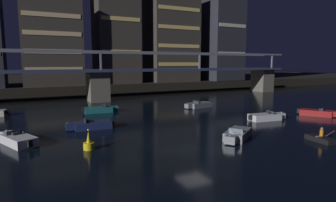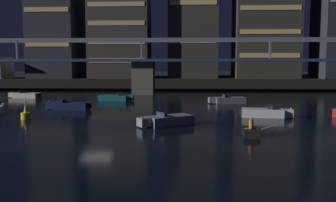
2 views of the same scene
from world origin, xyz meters
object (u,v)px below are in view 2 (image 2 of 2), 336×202
object	(u,v)px
tower_west_tall	(120,33)
speedboat_mid_center	(25,95)
channel_buoy	(26,114)
speedboat_near_left	(265,113)
speedboat_mid_right	(167,120)
tower_east_tall	(265,22)
speedboat_far_right	(115,98)
speedboat_mid_left	(69,106)
river_bridge	(144,68)
dinghy_with_paddler	(251,132)
speedboat_far_left	(228,100)

from	to	relation	value
tower_west_tall	speedboat_mid_center	distance (m)	27.81
channel_buoy	speedboat_near_left	bearing A→B (deg)	6.24
tower_west_tall	speedboat_mid_right	size ratio (longest dim) A/B	4.00
tower_east_tall	speedboat_far_right	bearing A→B (deg)	-132.53
tower_west_tall	speedboat_near_left	size ratio (longest dim) A/B	3.63
speedboat_mid_left	channel_buoy	size ratio (longest dim) A/B	2.96
river_bridge	tower_west_tall	world-z (taller)	tower_west_tall
speedboat_mid_center	speedboat_near_left	bearing A→B (deg)	-30.33
tower_west_tall	speedboat_mid_left	world-z (taller)	tower_west_tall
tower_east_tall	speedboat_far_right	world-z (taller)	tower_east_tall
speedboat_mid_left	dinghy_with_paddler	world-z (taller)	dinghy_with_paddler
river_bridge	speedboat_far_left	xyz separation A→B (m)	(12.88, -15.11, -4.06)
speedboat_mid_center	speedboat_far_left	size ratio (longest dim) A/B	1.00
speedboat_far_left	tower_east_tall	bearing A→B (deg)	70.63
speedboat_mid_right	river_bridge	bearing A→B (deg)	99.88
tower_west_tall	dinghy_with_paddler	distance (m)	55.88
river_bridge	channel_buoy	bearing A→B (deg)	-104.29
speedboat_far_right	dinghy_with_paddler	bearing A→B (deg)	-59.40
speedboat_mid_left	speedboat_near_left	bearing A→B (deg)	-13.66
tower_west_tall	speedboat_far_right	distance (m)	29.35
speedboat_mid_right	dinghy_with_paddler	size ratio (longest dim) A/B	1.77
river_bridge	dinghy_with_paddler	xyz separation A→B (m)	(11.98, -37.13, -4.20)
tower_west_tall	tower_east_tall	bearing A→B (deg)	3.94
speedboat_far_right	channel_buoy	xyz separation A→B (m)	(-5.05, -17.54, 0.06)
speedboat_near_left	speedboat_far_left	size ratio (longest dim) A/B	1.00
tower_west_tall	dinghy_with_paddler	bearing A→B (deg)	-70.23
speedboat_mid_center	channel_buoy	distance (m)	23.16
river_bridge	speedboat_far_right	bearing A→B (deg)	-101.73
tower_west_tall	speedboat_far_right	world-z (taller)	tower_west_tall
channel_buoy	dinghy_with_paddler	xyz separation A→B (m)	(19.63, -7.10, -0.20)
speedboat_near_left	speedboat_far_left	distance (m)	12.62
tower_east_tall	speedboat_far_right	size ratio (longest dim) A/B	4.59
river_bridge	tower_west_tall	bearing A→B (deg)	114.45
speedboat_far_right	channel_buoy	bearing A→B (deg)	-106.07
river_bridge	speedboat_mid_left	distance (m)	23.60
speedboat_near_left	speedboat_mid_right	size ratio (longest dim) A/B	1.10
tower_east_tall	speedboat_mid_right	world-z (taller)	tower_east_tall
river_bridge	channel_buoy	xyz separation A→B (m)	(-7.65, -30.03, -4.00)
river_bridge	tower_east_tall	distance (m)	30.63
speedboat_far_right	channel_buoy	distance (m)	18.26
channel_buoy	speedboat_far_right	bearing A→B (deg)	73.93
river_bridge	channel_buoy	distance (m)	31.25
speedboat_mid_center	speedboat_mid_right	bearing A→B (deg)	-46.65
speedboat_far_left	channel_buoy	distance (m)	25.38
tower_west_tall	channel_buoy	size ratio (longest dim) A/B	10.79
speedboat_far_left	dinghy_with_paddler	size ratio (longest dim) A/B	1.95
speedboat_far_left	speedboat_far_right	world-z (taller)	same
speedboat_mid_center	dinghy_with_paddler	size ratio (longest dim) A/B	1.95
tower_east_tall	speedboat_mid_center	distance (m)	50.08
speedboat_near_left	speedboat_far_left	bearing A→B (deg)	99.50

